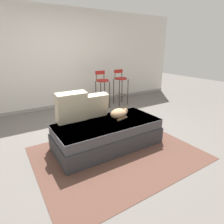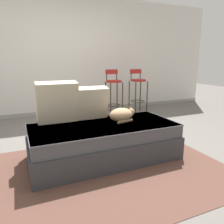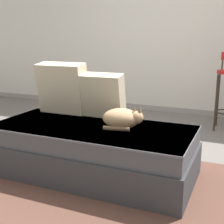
# 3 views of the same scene
# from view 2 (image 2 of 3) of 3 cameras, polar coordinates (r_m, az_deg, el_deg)

# --- Properties ---
(ground_plane) EXTENTS (16.00, 16.00, 0.00)m
(ground_plane) POSITION_cam_2_polar(r_m,az_deg,el_deg) (3.15, -4.75, -9.06)
(ground_plane) COLOR #66605B
(ground_plane) RESTS_ON ground
(wall_back_panel) EXTENTS (8.00, 0.10, 2.60)m
(wall_back_panel) POSITION_cam_2_polar(r_m,az_deg,el_deg) (5.10, -13.58, 14.10)
(wall_back_panel) COLOR silver
(wall_back_panel) RESTS_ON ground
(wall_baseboard_trim) EXTENTS (8.00, 0.02, 0.09)m
(wall_baseboard_trim) POSITION_cam_2_polar(r_m,az_deg,el_deg) (5.17, -12.72, 0.11)
(wall_baseboard_trim) COLOR gray
(wall_baseboard_trim) RESTS_ON ground
(area_rug) EXTENTS (2.48, 1.94, 0.01)m
(area_rug) POSITION_cam_2_polar(r_m,az_deg,el_deg) (2.56, 0.54, -14.48)
(area_rug) COLOR brown
(area_rug) RESTS_ON ground
(couch) EXTENTS (1.78, 0.84, 0.44)m
(couch) POSITION_cam_2_polar(r_m,az_deg,el_deg) (2.72, -2.07, -7.66)
(couch) COLOR #353539
(couch) RESTS_ON ground
(throw_pillow_corner) EXTENTS (0.49, 0.25, 0.51)m
(throw_pillow_corner) POSITION_cam_2_polar(r_m,az_deg,el_deg) (2.77, -14.12, 2.52)
(throw_pillow_corner) COLOR beige
(throw_pillow_corner) RESTS_ON couch
(throw_pillow_middle) EXTENTS (0.41, 0.22, 0.43)m
(throw_pillow_middle) POSITION_cam_2_polar(r_m,az_deg,el_deg) (2.88, -5.32, 2.43)
(throw_pillow_middle) COLOR beige
(throw_pillow_middle) RESTS_ON couch
(cat) EXTENTS (0.37, 0.30, 0.20)m
(cat) POSITION_cam_2_polar(r_m,az_deg,el_deg) (2.78, 2.64, -0.66)
(cat) COLOR tan
(cat) RESTS_ON couch
(bar_stool_near_window) EXTENTS (0.34, 0.34, 1.01)m
(bar_stool_near_window) POSITION_cam_2_polar(r_m,az_deg,el_deg) (4.77, 0.46, 6.28)
(bar_stool_near_window) COLOR #2D2319
(bar_stool_near_window) RESTS_ON ground
(bar_stool_by_doorway) EXTENTS (0.34, 0.34, 1.00)m
(bar_stool_by_doorway) POSITION_cam_2_polar(r_m,az_deg,el_deg) (5.04, 6.79, 6.56)
(bar_stool_by_doorway) COLOR #2D2319
(bar_stool_by_doorway) RESTS_ON ground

